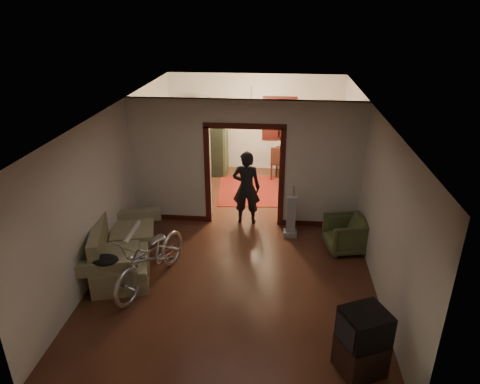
# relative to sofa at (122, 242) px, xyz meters

# --- Properties ---
(floor) EXTENTS (5.00, 8.50, 0.01)m
(floor) POSITION_rel_sofa_xyz_m (2.14, 1.22, -0.49)
(floor) COLOR #391B12
(floor) RESTS_ON ground
(ceiling) EXTENTS (5.00, 8.50, 0.01)m
(ceiling) POSITION_rel_sofa_xyz_m (2.14, 1.22, 2.31)
(ceiling) COLOR white
(ceiling) RESTS_ON floor
(wall_back) EXTENTS (5.00, 0.02, 2.80)m
(wall_back) POSITION_rel_sofa_xyz_m (2.14, 5.47, 0.91)
(wall_back) COLOR beige
(wall_back) RESTS_ON floor
(wall_left) EXTENTS (0.02, 8.50, 2.80)m
(wall_left) POSITION_rel_sofa_xyz_m (-0.36, 1.22, 0.91)
(wall_left) COLOR beige
(wall_left) RESTS_ON floor
(wall_right) EXTENTS (0.02, 8.50, 2.80)m
(wall_right) POSITION_rel_sofa_xyz_m (4.64, 1.22, 0.91)
(wall_right) COLOR beige
(wall_right) RESTS_ON floor
(partition_wall) EXTENTS (5.00, 0.14, 2.80)m
(partition_wall) POSITION_rel_sofa_xyz_m (2.14, 1.97, 0.91)
(partition_wall) COLOR beige
(partition_wall) RESTS_ON floor
(door_casing) EXTENTS (1.74, 0.20, 2.32)m
(door_casing) POSITION_rel_sofa_xyz_m (2.14, 1.97, 0.61)
(door_casing) COLOR #39100D
(door_casing) RESTS_ON floor
(far_window) EXTENTS (0.98, 0.06, 1.28)m
(far_window) POSITION_rel_sofa_xyz_m (2.84, 5.43, 1.06)
(far_window) COLOR black
(far_window) RESTS_ON wall_back
(chandelier) EXTENTS (0.24, 0.24, 0.24)m
(chandelier) POSITION_rel_sofa_xyz_m (2.14, 3.72, 1.86)
(chandelier) COLOR #FFE0A5
(chandelier) RESTS_ON ceiling
(light_switch) EXTENTS (0.08, 0.01, 0.12)m
(light_switch) POSITION_rel_sofa_xyz_m (3.19, 1.89, 0.76)
(light_switch) COLOR silver
(light_switch) RESTS_ON partition_wall
(sofa) EXTENTS (1.48, 2.29, 0.97)m
(sofa) POSITION_rel_sofa_xyz_m (0.00, 0.00, 0.00)
(sofa) COLOR #6B6A47
(sofa) RESTS_ON floor
(rolled_paper) EXTENTS (0.10, 0.84, 0.10)m
(rolled_paper) POSITION_rel_sofa_xyz_m (0.10, 0.30, 0.04)
(rolled_paper) COLOR beige
(rolled_paper) RESTS_ON sofa
(jacket) EXTENTS (0.47, 0.35, 0.14)m
(jacket) POSITION_rel_sofa_xyz_m (0.05, -0.91, 0.19)
(jacket) COLOR black
(jacket) RESTS_ON sofa
(bicycle) EXTENTS (1.30, 2.13, 1.05)m
(bicycle) POSITION_rel_sofa_xyz_m (0.72, -0.53, 0.04)
(bicycle) COLOR silver
(bicycle) RESTS_ON floor
(armchair) EXTENTS (0.91, 0.89, 0.70)m
(armchair) POSITION_rel_sofa_xyz_m (4.26, 0.95, -0.13)
(armchair) COLOR #47512D
(armchair) RESTS_ON floor
(tv_stand) EXTENTS (0.74, 0.71, 0.52)m
(tv_stand) POSITION_rel_sofa_xyz_m (4.07, -2.21, -0.23)
(tv_stand) COLOR black
(tv_stand) RESTS_ON floor
(crt_tv) EXTENTS (0.73, 0.70, 0.49)m
(crt_tv) POSITION_rel_sofa_xyz_m (4.07, -2.21, 0.25)
(crt_tv) COLOR black
(crt_tv) RESTS_ON tv_stand
(vacuum) EXTENTS (0.32, 0.28, 0.92)m
(vacuum) POSITION_rel_sofa_xyz_m (3.17, 1.40, -0.02)
(vacuum) COLOR gray
(vacuum) RESTS_ON floor
(person) EXTENTS (0.63, 0.43, 1.70)m
(person) POSITION_rel_sofa_xyz_m (2.18, 1.95, 0.36)
(person) COLOR black
(person) RESTS_ON floor
(oriental_rug) EXTENTS (1.73, 2.18, 0.02)m
(oriental_rug) POSITION_rel_sofa_xyz_m (2.10, 3.74, -0.48)
(oriental_rug) COLOR #630F0F
(oriental_rug) RESTS_ON floor
(locker) EXTENTS (1.01, 0.59, 1.98)m
(locker) POSITION_rel_sofa_xyz_m (0.89, 4.88, 0.50)
(locker) COLOR #2B3721
(locker) RESTS_ON floor
(globe) EXTENTS (0.26, 0.26, 0.26)m
(globe) POSITION_rel_sofa_xyz_m (0.89, 4.88, 1.45)
(globe) COLOR #1E5972
(globe) RESTS_ON locker
(desk) EXTENTS (1.00, 0.57, 0.73)m
(desk) POSITION_rel_sofa_xyz_m (3.26, 5.09, -0.12)
(desk) COLOR black
(desk) RESTS_ON floor
(desk_chair) EXTENTS (0.52, 0.52, 0.97)m
(desk_chair) POSITION_rel_sofa_xyz_m (2.86, 4.70, -0.00)
(desk_chair) COLOR black
(desk_chair) RESTS_ON floor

